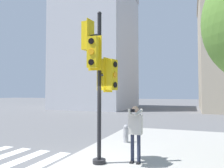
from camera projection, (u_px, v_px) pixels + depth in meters
name	position (u px, v px, depth m)	size (l,w,h in m)	color
sidewalk_corner	(196.00, 150.00, 8.47)	(8.00, 8.00, 0.17)	#9E9B96
traffic_signal_pole	(99.00, 68.00, 6.69)	(1.22, 1.22, 4.66)	black
person_photographer	(135.00, 128.00, 6.69)	(0.50, 0.53, 1.72)	black
fire_hydrant	(126.00, 134.00, 9.41)	(0.22, 0.28, 0.75)	#99999E
building_left	(97.00, 48.00, 33.74)	(10.47, 11.83, 18.43)	#BCBCC1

